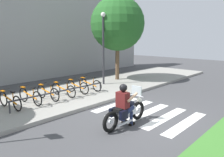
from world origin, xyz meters
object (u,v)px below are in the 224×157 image
object	(u,v)px
bicycle_0	(10,100)
bicycle_3	(63,89)
street_lamp	(103,43)
motorcycle	(126,112)
bike_rack	(63,91)
tree_near_rack	(117,24)
bicycle_4	(77,87)
rider	(124,102)
bicycle_1	(30,96)
bicycle_2	(48,93)
bicycle_5	(90,84)

from	to	relation	value
bicycle_0	bicycle_3	distance (m)	2.52
bicycle_0	street_lamp	bearing A→B (deg)	5.92
motorcycle	bike_rack	world-z (taller)	motorcycle
tree_near_rack	bicycle_4	bearing A→B (deg)	-166.53
tree_near_rack	motorcycle	bearing A→B (deg)	-136.43
bicycle_3	tree_near_rack	distance (m)	6.13
rider	bicycle_3	xyz separation A→B (m)	(0.49, 4.18, -0.35)
bicycle_0	tree_near_rack	world-z (taller)	tree_near_rack
bicycle_1	bicycle_2	size ratio (longest dim) A/B	1.04
motorcycle	tree_near_rack	xyz separation A→B (m)	(5.46, 5.19, 3.35)
bicycle_3	bike_rack	world-z (taller)	bicycle_3
bicycle_0	bike_rack	xyz separation A→B (m)	(2.10, -0.55, 0.08)
tree_near_rack	rider	bearing A→B (deg)	-136.84
street_lamp	rider	bearing A→B (deg)	-128.57
bicycle_1	bicycle_4	xyz separation A→B (m)	(2.52, 0.00, -0.01)
bicycle_3	bicycle_5	size ratio (longest dim) A/B	1.03
bicycle_0	bicycle_5	world-z (taller)	bicycle_0
bicycle_4	tree_near_rack	xyz separation A→B (m)	(4.21, 1.01, 3.32)
rider	bicycle_1	world-z (taller)	rider
motorcycle	bicycle_2	distance (m)	4.21
rider	bicycle_4	xyz separation A→B (m)	(1.33, 4.18, -0.35)
motorcycle	bike_rack	bearing A→B (deg)	90.10
bicycle_5	bike_rack	distance (m)	2.17
bicycle_4	tree_near_rack	world-z (taller)	tree_near_rack
bicycle_3	street_lamp	size ratio (longest dim) A/B	0.39
bicycle_1	bicycle_3	distance (m)	1.68
rider	bike_rack	distance (m)	3.64
bicycle_4	bicycle_2	bearing A→B (deg)	180.00
bicycle_3	bicycle_4	xyz separation A→B (m)	(0.84, -0.00, 0.01)
rider	street_lamp	distance (m)	6.39
bicycle_4	street_lamp	bearing A→B (deg)	13.69
bicycle_3	street_lamp	xyz separation A→B (m)	(3.33, 0.61, 2.16)
bicycle_1	tree_near_rack	bearing A→B (deg)	8.52
bicycle_1	bicycle_4	size ratio (longest dim) A/B	1.05
bike_rack	tree_near_rack	bearing A→B (deg)	15.95
bicycle_2	bicycle_3	world-z (taller)	bicycle_2
bicycle_0	bicycle_4	world-z (taller)	bicycle_4
bicycle_0	tree_near_rack	bearing A→B (deg)	7.58
bicycle_1	street_lamp	bearing A→B (deg)	6.91
motorcycle	street_lamp	world-z (taller)	street_lamp
bicycle_2	bicycle_3	bearing A→B (deg)	0.06
bicycle_3	bicycle_0	bearing A→B (deg)	-179.99
bicycle_0	bike_rack	size ratio (longest dim) A/B	0.35
bicycle_1	street_lamp	xyz separation A→B (m)	(5.01, 0.61, 2.15)
bike_rack	street_lamp	size ratio (longest dim) A/B	1.09
motorcycle	tree_near_rack	size ratio (longest dim) A/B	0.38
rider	bicycle_1	size ratio (longest dim) A/B	0.87
bike_rack	bicycle_0	bearing A→B (deg)	165.18
motorcycle	bicycle_3	size ratio (longest dim) A/B	1.27
rider	bicycle_4	distance (m)	4.40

